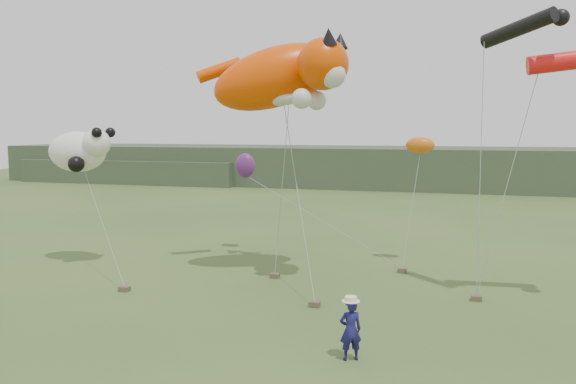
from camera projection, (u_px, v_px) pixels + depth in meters
name	position (u px, v px, depth m)	size (l,w,h in m)	color
ground	(309.00, 349.00, 15.11)	(120.00, 120.00, 0.00)	#385123
headland	(381.00, 167.00, 58.47)	(90.00, 13.00, 4.00)	#2D3D28
festival_attendant	(350.00, 330.00, 14.32)	(0.58, 0.38, 1.58)	#181652
sandbag_anchors	(318.00, 286.00, 20.80)	(12.69, 5.76, 0.18)	brown
cat_kite	(286.00, 75.00, 21.67)	(6.79, 4.09, 3.69)	#E14100
fish_kite	(275.00, 88.00, 23.71)	(2.27, 1.49, 1.09)	#FFFB0F
tube_kites	(568.00, 46.00, 18.00)	(4.92, 2.21, 1.99)	black
panda_kite	(80.00, 151.00, 24.17)	(3.09, 2.00, 1.92)	white
misc_kites	(321.00, 157.00, 25.61)	(9.27, 1.15, 2.00)	#CB6011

